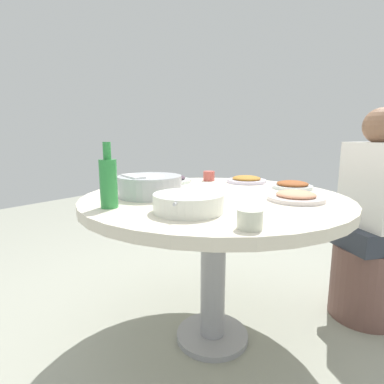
% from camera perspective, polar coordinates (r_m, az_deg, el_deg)
% --- Properties ---
extents(ground, '(8.00, 8.00, 0.00)m').
position_cam_1_polar(ground, '(1.76, 3.80, -25.61)').
color(ground, '#979989').
extents(round_dining_table, '(1.24, 1.24, 0.76)m').
position_cam_1_polar(round_dining_table, '(1.47, 4.11, -4.59)').
color(round_dining_table, '#99999E').
rests_on(round_dining_table, ground).
extents(rice_bowl, '(0.30, 0.30, 0.11)m').
position_cam_1_polar(rice_bowl, '(1.43, -7.94, 1.23)').
color(rice_bowl, '#B2B5BA').
rests_on(rice_bowl, round_dining_table).
extents(soup_bowl, '(0.26, 0.28, 0.07)m').
position_cam_1_polar(soup_bowl, '(1.12, -0.67, -2.13)').
color(soup_bowl, white).
rests_on(soup_bowl, round_dining_table).
extents(dish_tofu_braise, '(0.24, 0.24, 0.04)m').
position_cam_1_polar(dish_tofu_braise, '(1.87, 10.18, 2.30)').
color(dish_tofu_braise, silver).
rests_on(dish_tofu_braise, round_dining_table).
extents(dish_shrimp, '(0.25, 0.25, 0.04)m').
position_cam_1_polar(dish_shrimp, '(1.40, 18.93, -0.81)').
color(dish_shrimp, silver).
rests_on(dish_shrimp, round_dining_table).
extents(dish_eggplant, '(0.24, 0.24, 0.05)m').
position_cam_1_polar(dish_eggplant, '(1.86, -3.78, 2.41)').
color(dish_eggplant, white).
rests_on(dish_eggplant, round_dining_table).
extents(dish_stirfry, '(0.21, 0.21, 0.04)m').
position_cam_1_polar(dish_stirfry, '(1.72, 18.32, 1.23)').
color(dish_stirfry, silver).
rests_on(dish_stirfry, round_dining_table).
extents(green_bottle, '(0.07, 0.07, 0.26)m').
position_cam_1_polar(green_bottle, '(1.22, -15.42, 1.89)').
color(green_bottle, green).
rests_on(green_bottle, round_dining_table).
extents(tea_cup_near, '(0.07, 0.07, 0.06)m').
position_cam_1_polar(tea_cup_near, '(1.92, 3.20, 3.04)').
color(tea_cup_near, '#C6544A').
rests_on(tea_cup_near, round_dining_table).
extents(tea_cup_far, '(0.08, 0.08, 0.06)m').
position_cam_1_polar(tea_cup_far, '(0.93, 10.81, -5.04)').
color(tea_cup_far, beige).
rests_on(tea_cup_far, round_dining_table).
extents(stool_for_diner_left, '(0.37, 0.37, 0.42)m').
position_cam_1_polar(stool_for_diner_left, '(2.07, 29.74, -14.40)').
color(stool_for_diner_left, brown).
rests_on(stool_for_diner_left, ground).
extents(diner_left, '(0.46, 0.47, 0.76)m').
position_cam_1_polar(diner_left, '(1.93, 31.15, 0.17)').
color(diner_left, '#2D333D').
rests_on(diner_left, stool_for_diner_left).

